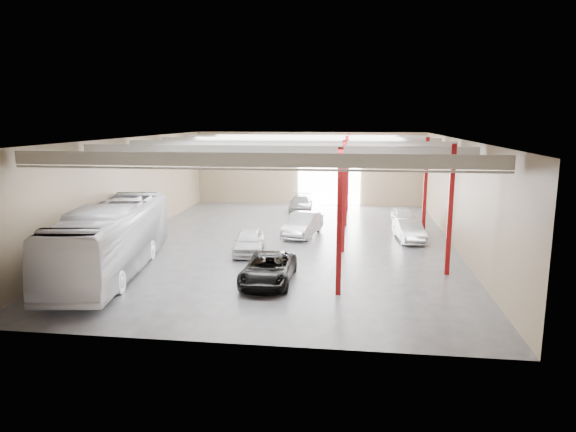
% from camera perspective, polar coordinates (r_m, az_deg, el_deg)
% --- Properties ---
extents(depot_shell, '(22.12, 32.12, 7.06)m').
position_cam_1_polar(depot_shell, '(34.43, 0.21, 5.28)').
color(depot_shell, '#444549').
rests_on(depot_shell, ground).
extents(coach_bus, '(5.14, 13.80, 3.75)m').
position_cam_1_polar(coach_bus, '(29.33, -19.00, -2.43)').
color(coach_bus, white).
rests_on(coach_bus, ground).
extents(black_sedan, '(2.45, 5.30, 1.47)m').
position_cam_1_polar(black_sedan, '(26.31, -2.19, -5.89)').
color(black_sedan, black).
rests_on(black_sedan, ground).
extents(car_row_a, '(2.31, 4.63, 1.52)m').
position_cam_1_polar(car_row_a, '(32.09, -4.37, -2.81)').
color(car_row_a, silver).
rests_on(car_row_a, ground).
extents(car_row_b, '(2.69, 5.28, 1.66)m').
position_cam_1_polar(car_row_b, '(36.67, 1.66, -0.95)').
color(car_row_b, '#AFAFB4').
rests_on(car_row_b, ground).
extents(car_row_c, '(2.22, 4.98, 1.42)m').
position_cam_1_polar(car_row_c, '(46.39, 1.43, 1.39)').
color(car_row_c, slate).
rests_on(car_row_c, ground).
extents(car_right_near, '(2.08, 4.61, 1.47)m').
position_cam_1_polar(car_right_near, '(36.20, 13.31, -1.54)').
color(car_right_near, silver).
rests_on(car_right_near, ground).
extents(car_right_far, '(1.92, 4.19, 1.39)m').
position_cam_1_polar(car_right_far, '(41.28, 12.67, -0.07)').
color(car_right_far, white).
rests_on(car_right_far, ground).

